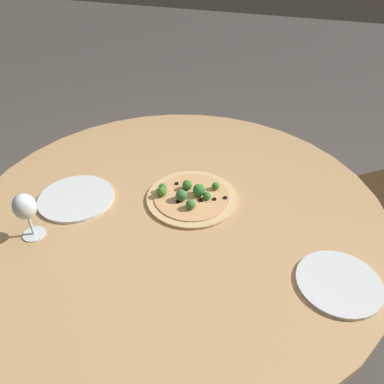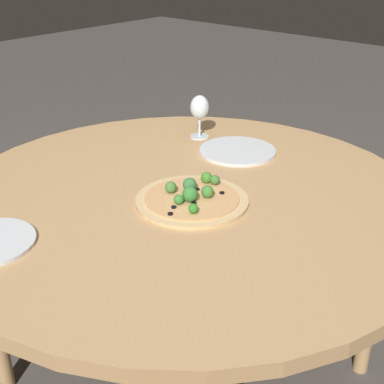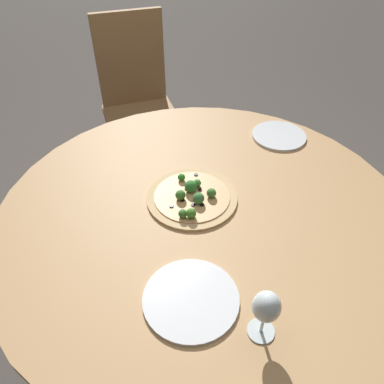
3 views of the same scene
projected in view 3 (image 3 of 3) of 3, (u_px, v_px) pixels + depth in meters
ground_plane at (200, 319)px, 1.70m from camera, size 12.00×12.00×0.00m
dining_table at (203, 219)px, 1.27m from camera, size 1.37×1.37×0.70m
chair at (138, 102)px, 2.14m from camera, size 0.56×0.56×0.99m
pizza at (192, 197)px, 1.27m from camera, size 0.31×0.31×0.06m
wine_glass at (266, 308)px, 0.84m from camera, size 0.07×0.07×0.15m
plate_near at (191, 299)px, 0.98m from camera, size 0.25×0.25×0.01m
plate_far at (279, 136)px, 1.56m from camera, size 0.22×0.22×0.01m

